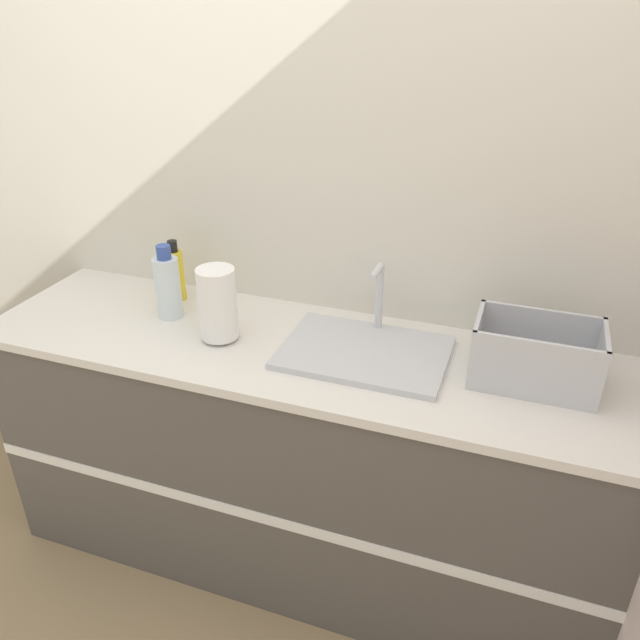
% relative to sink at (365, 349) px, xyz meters
% --- Properties ---
extents(ground_plane, '(12.00, 12.00, 0.00)m').
position_rel_sink_xyz_m(ground_plane, '(-0.21, -0.31, -0.92)').
color(ground_plane, '#937A56').
extents(wall_back, '(4.45, 0.06, 2.60)m').
position_rel_sink_xyz_m(wall_back, '(-0.21, 0.29, 0.38)').
color(wall_back, beige).
rests_on(wall_back, ground_plane).
extents(counter_cabinet, '(2.07, 0.59, 0.90)m').
position_rel_sink_xyz_m(counter_cabinet, '(-0.21, -0.02, -0.47)').
color(counter_cabinet, '#514C47').
rests_on(counter_cabinet, ground_plane).
extents(sink, '(0.50, 0.35, 0.24)m').
position_rel_sink_xyz_m(sink, '(0.00, 0.00, 0.00)').
color(sink, silver).
rests_on(sink, counter_cabinet).
extents(paper_towel_roll, '(0.12, 0.12, 0.24)m').
position_rel_sink_xyz_m(paper_towel_roll, '(-0.46, -0.06, 0.11)').
color(paper_towel_roll, '#4C4C51').
rests_on(paper_towel_roll, counter_cabinet).
extents(dish_rack, '(0.34, 0.21, 0.18)m').
position_rel_sink_xyz_m(dish_rack, '(0.49, 0.01, 0.06)').
color(dish_rack, '#B7BABF').
rests_on(dish_rack, counter_cabinet).
extents(bottle_yellow, '(0.06, 0.06, 0.22)m').
position_rel_sink_xyz_m(bottle_yellow, '(-0.74, 0.15, 0.08)').
color(bottle_yellow, yellow).
rests_on(bottle_yellow, counter_cabinet).
extents(bottle_clear, '(0.08, 0.08, 0.26)m').
position_rel_sink_xyz_m(bottle_clear, '(-0.69, 0.02, 0.10)').
color(bottle_clear, silver).
rests_on(bottle_clear, counter_cabinet).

